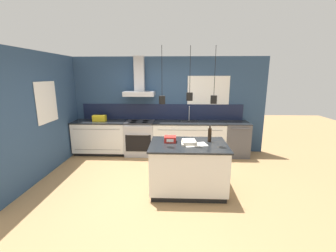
{
  "coord_description": "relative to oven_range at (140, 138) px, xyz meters",
  "views": [
    {
      "loc": [
        0.4,
        -4.14,
        2.13
      ],
      "look_at": [
        0.22,
        0.56,
        1.05
      ],
      "focal_mm": 24.0,
      "sensor_mm": 36.0,
      "label": 1
    }
  ],
  "objects": [
    {
      "name": "counter_run_sink",
      "position": [
        1.32,
        0.01,
        0.01
      ],
      "size": [
        1.9,
        0.64,
        1.31
      ],
      "color": "black",
      "rests_on": "ground_plane"
    },
    {
      "name": "ground_plane",
      "position": [
        0.59,
        -1.69,
        -0.46
      ],
      "size": [
        16.0,
        16.0,
        0.0
      ],
      "primitive_type": "plane",
      "color": "#A87F51",
      "rests_on": "ground"
    },
    {
      "name": "wall_back",
      "position": [
        0.56,
        0.31,
        0.9
      ],
      "size": [
        5.6,
        2.4,
        2.6
      ],
      "color": "navy",
      "rests_on": "ground_plane"
    },
    {
      "name": "wall_left",
      "position": [
        -1.84,
        -0.99,
        0.85
      ],
      "size": [
        0.08,
        3.8,
        2.6
      ],
      "color": "navy",
      "rests_on": "ground_plane"
    },
    {
      "name": "kitchen_island",
      "position": [
        1.21,
        -1.94,
        0.0
      ],
      "size": [
        1.39,
        0.98,
        0.91
      ],
      "color": "black",
      "rests_on": "ground_plane"
    },
    {
      "name": "paper_pile",
      "position": [
        1.33,
        -1.99,
        0.46
      ],
      "size": [
        0.45,
        0.33,
        0.01
      ],
      "color": "silver",
      "rests_on": "kitchen_island"
    },
    {
      "name": "book_stack",
      "position": [
        1.21,
        -1.93,
        0.49
      ],
      "size": [
        0.27,
        0.34,
        0.06
      ],
      "color": "beige",
      "rests_on": "kitchen_island"
    },
    {
      "name": "counter_run_left",
      "position": [
        -1.08,
        0.01,
        0.01
      ],
      "size": [
        1.41,
        0.64,
        0.91
      ],
      "color": "black",
      "rests_on": "ground_plane"
    },
    {
      "name": "bottle_on_island",
      "position": [
        1.6,
        -1.78,
        0.59
      ],
      "size": [
        0.07,
        0.07,
        0.32
      ],
      "color": "black",
      "rests_on": "kitchen_island"
    },
    {
      "name": "yellow_toolbox",
      "position": [
        -1.08,
        0.0,
        0.54
      ],
      "size": [
        0.34,
        0.18,
        0.19
      ],
      "color": "gold",
      "rests_on": "counter_run_left"
    },
    {
      "name": "red_supply_box",
      "position": [
        0.87,
        -1.83,
        0.51
      ],
      "size": [
        0.22,
        0.19,
        0.11
      ],
      "color": "red",
      "rests_on": "kitchen_island"
    },
    {
      "name": "dishwasher",
      "position": [
        2.58,
        0.0,
        0.0
      ],
      "size": [
        0.62,
        0.65,
        0.91
      ],
      "color": "#4C4C51",
      "rests_on": "ground_plane"
    },
    {
      "name": "oven_range",
      "position": [
        0.0,
        0.0,
        0.0
      ],
      "size": [
        0.77,
        0.66,
        0.91
      ],
      "color": "#B5B5BA",
      "rests_on": "ground_plane"
    }
  ]
}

